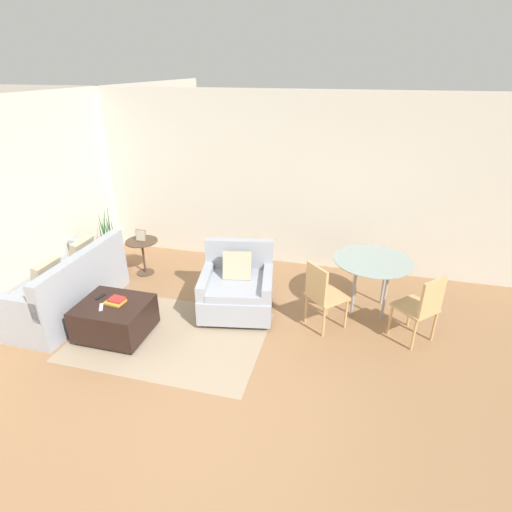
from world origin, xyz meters
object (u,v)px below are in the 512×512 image
dining_table (372,267)px  dining_chair_near_left (322,292)px  couch (67,290)px  dining_chair_near_right (422,305)px  book_stack (116,301)px  tv_remote_secondary (100,297)px  ottoman (115,318)px  side_table (143,250)px  potted_plant (111,255)px  picture_frame (141,235)px  tv_remote_primary (101,307)px  armchair (237,288)px

dining_table → dining_chair_near_left: bearing=-135.0°
couch → dining_chair_near_right: (4.55, 0.45, 0.21)m
book_stack → tv_remote_secondary: size_ratio=1.61×
ottoman → side_table: (-0.46, 1.56, 0.16)m
couch → potted_plant: 1.25m
couch → book_stack: (0.97, -0.31, 0.17)m
picture_frame → dining_chair_near_left: (2.90, -0.77, -0.15)m
tv_remote_primary → picture_frame: picture_frame is taller
picture_frame → dining_table: (3.48, -0.19, -0.00)m
book_stack → potted_plant: 1.92m
armchair → potted_plant: bearing=164.2°
book_stack → armchair: bearing=34.6°
tv_remote_primary → picture_frame: (-0.38, 1.67, 0.21)m
couch → ottoman: couch is taller
potted_plant → dining_table: 4.13m
ottoman → book_stack: book_stack is taller
book_stack → dining_table: bearing=24.1°
dining_table → couch: bearing=-165.4°
book_stack → tv_remote_secondary: (-0.26, 0.06, -0.02)m
side_table → picture_frame: 0.26m
ottoman → book_stack: 0.23m
tv_remote_secondary → dining_chair_near_right: 3.90m
tv_remote_primary → dining_chair_near_left: bearing=19.6°
dining_table → tv_remote_primary: bearing=-154.5°
ottoman → potted_plant: bearing=124.1°
book_stack → dining_chair_near_left: bearing=17.4°
potted_plant → ottoman: bearing=-55.9°
couch → picture_frame: couch is taller
armchair → tv_remote_primary: armchair is taller
tv_remote_primary → dining_chair_near_right: bearing=13.6°
dining_chair_near_right → dining_chair_near_left: bearing=180.0°
couch → tv_remote_secondary: bearing=-18.8°
picture_frame → tv_remote_primary: bearing=-77.2°
book_stack → tv_remote_primary: bearing=-128.6°
potted_plant → dining_chair_near_left: (3.52, -0.80, 0.27)m
dining_chair_near_right → tv_remote_secondary: bearing=-169.8°
couch → dining_chair_near_left: (3.38, 0.45, 0.21)m
dining_chair_near_left → tv_remote_primary: bearing=-160.4°
tv_remote_primary → tv_remote_secondary: (-0.15, 0.20, 0.00)m
couch → dining_table: bearing=14.6°
side_table → tv_remote_primary: bearing=-77.2°
couch → dining_table: size_ratio=1.72×
armchair → tv_remote_primary: 1.72m
book_stack → tv_remote_primary: size_ratio=1.45×
dining_chair_near_left → potted_plant: bearing=167.3°
armchair → book_stack: bearing=-145.4°
ottoman → book_stack: (0.03, 0.03, 0.23)m
tv_remote_secondary → picture_frame: bearing=98.9°
dining_chair_near_left → dining_chair_near_right: same height
picture_frame → dining_chair_near_left: dining_chair_near_left is taller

